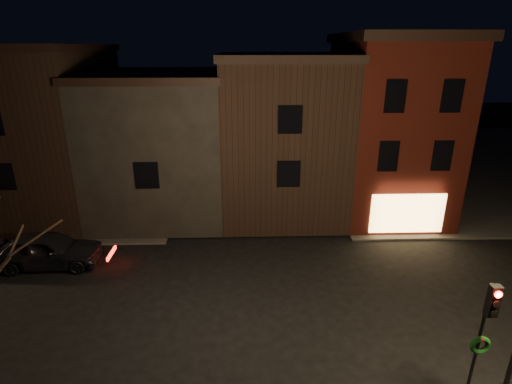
% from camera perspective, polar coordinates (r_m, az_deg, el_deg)
% --- Properties ---
extents(ground, '(120.00, 120.00, 0.00)m').
position_cam_1_polar(ground, '(17.24, 1.23, -14.97)').
color(ground, black).
rests_on(ground, ground).
extents(sidewalk_far_right, '(30.00, 30.00, 0.12)m').
position_cam_1_polar(sidewalk_far_right, '(41.13, 28.67, 3.77)').
color(sidewalk_far_right, '#2D2B28').
rests_on(sidewalk_far_right, ground).
extents(sidewalk_far_left, '(30.00, 30.00, 0.12)m').
position_cam_1_polar(sidewalk_far_left, '(40.33, -30.26, 3.21)').
color(sidewalk_far_left, '#2D2B28').
rests_on(sidewalk_far_left, ground).
extents(corner_building, '(6.50, 8.50, 10.50)m').
position_cam_1_polar(corner_building, '(25.55, 18.58, 8.93)').
color(corner_building, '#4A130D').
rests_on(corner_building, ground).
extents(row_building_a, '(7.30, 10.30, 9.40)m').
position_cam_1_polar(row_building_a, '(25.21, 3.48, 8.47)').
color(row_building_a, black).
rests_on(row_building_a, ground).
extents(row_building_b, '(7.80, 10.30, 8.40)m').
position_cam_1_polar(row_building_b, '(25.68, -13.00, 7.07)').
color(row_building_b, black).
rests_on(row_building_b, ground).
extents(row_building_c, '(7.30, 10.30, 9.90)m').
position_cam_1_polar(row_building_c, '(27.85, -28.06, 7.81)').
color(row_building_c, black).
rests_on(row_building_c, ground).
extents(traffic_signal, '(0.58, 0.38, 4.05)m').
position_cam_1_polar(traffic_signal, '(12.85, 29.86, -16.49)').
color(traffic_signal, black).
rests_on(traffic_signal, sidewalk_near_right).
extents(parked_car_a, '(5.01, 2.11, 1.69)m').
position_cam_1_polar(parked_car_a, '(21.49, -27.62, -7.31)').
color(parked_car_a, black).
rests_on(parked_car_a, ground).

